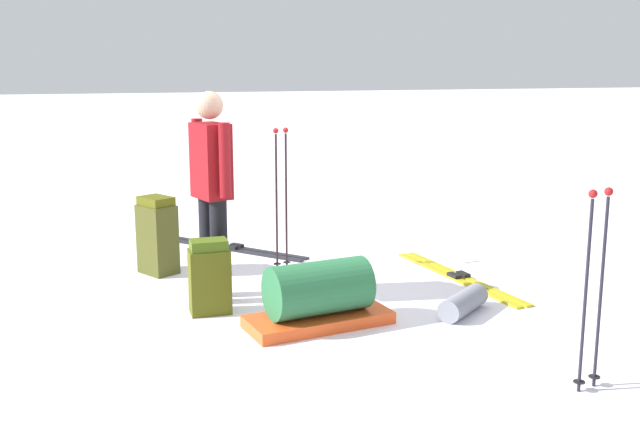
{
  "coord_description": "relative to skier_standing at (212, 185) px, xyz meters",
  "views": [
    {
      "loc": [
        1.62,
        5.9,
        1.94
      ],
      "look_at": [
        0.0,
        0.0,
        0.7
      ],
      "focal_mm": 41.96,
      "sensor_mm": 36.0,
      "label": 1
    }
  ],
  "objects": [
    {
      "name": "ground_plane",
      "position": [
        -0.89,
        0.03,
        -0.95
      ],
      "size": [
        80.0,
        80.0,
        0.0
      ],
      "primitive_type": "plane",
      "color": "white"
    },
    {
      "name": "skier_standing",
      "position": [
        0.0,
        0.0,
        0.0
      ],
      "size": [
        0.32,
        0.54,
        1.7
      ],
      "color": "black",
      "rests_on": "ground_plane"
    },
    {
      "name": "ski_pair_near",
      "position": [
        -0.41,
        -1.59,
        -0.94
      ],
      "size": [
        1.32,
        1.38,
        0.05
      ],
      "color": "black",
      "rests_on": "ground_plane"
    },
    {
      "name": "ski_pair_far",
      "position": [
        -2.2,
        -0.01,
        -0.94
      ],
      "size": [
        0.47,
        1.83,
        0.05
      ],
      "color": "#B2A319",
      "rests_on": "ground_plane"
    },
    {
      "name": "backpack_large_dark",
      "position": [
        0.4,
        -0.91,
        -0.6
      ],
      "size": [
        0.38,
        0.41,
        0.72
      ],
      "color": "#46491B",
      "rests_on": "ground_plane"
    },
    {
      "name": "backpack_bright",
      "position": [
        0.08,
        0.33,
        -0.67
      ],
      "size": [
        0.32,
        0.22,
        0.59
      ],
      "color": "#4E5112",
      "rests_on": "ground_plane"
    },
    {
      "name": "ski_poles_planted_near",
      "position": [
        -1.93,
        2.31,
        -0.27
      ],
      "size": [
        0.2,
        0.11,
        1.22
      ],
      "color": "#211F2D",
      "rests_on": "ground_plane"
    },
    {
      "name": "ski_poles_planted_far",
      "position": [
        -0.73,
        -0.73,
        -0.21
      ],
      "size": [
        0.17,
        0.1,
        1.33
      ],
      "color": "black",
      "rests_on": "ground_plane"
    },
    {
      "name": "gear_sled",
      "position": [
        -0.66,
        0.83,
        -0.73
      ],
      "size": [
        1.14,
        0.64,
        0.49
      ],
      "color": "#EA4F1D",
      "rests_on": "ground_plane"
    },
    {
      "name": "sleeping_mat_rolled",
      "position": [
        -1.81,
        0.88,
        -0.86
      ],
      "size": [
        0.54,
        0.49,
        0.18
      ],
      "primitive_type": "cylinder",
      "rotation": [
        0.0,
        1.57,
        0.69
      ],
      "color": "gray",
      "rests_on": "ground_plane"
    }
  ]
}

